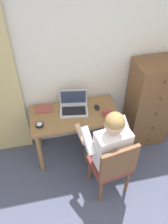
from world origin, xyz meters
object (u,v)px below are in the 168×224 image
desk_clock (40,125)px  laptop (74,106)px  person_seated (107,142)px  coffee_mug (106,113)px  notebook_pad (44,109)px  desk (74,121)px  dresser (150,104)px  chair (113,165)px  computer_mouse (97,107)px

desk_clock → laptop: bearing=24.4°
person_seated → coffee_mug: size_ratio=10.10×
notebook_pad → laptop: bearing=-9.5°
desk → coffee_mug: bearing=-18.2°
dresser → chair: 1.05m
desk → notebook_pad: size_ratio=5.09×
computer_mouse → coffee_mug: size_ratio=0.83×
computer_mouse → coffee_mug: bearing=-64.8°
desk_clock → chair: bearing=-37.7°
laptop → desk_clock: laptop is taller
desk → desk_clock: size_ratio=11.88×
computer_mouse → desk_clock: computer_mouse is taller
dresser → computer_mouse: (-0.74, -0.03, 0.11)m
laptop → computer_mouse: bearing=-9.2°
laptop → coffee_mug: bearing=-29.9°
desk → dresser: size_ratio=0.85×
laptop → coffee_mug: 0.41m
desk_clock → notebook_pad: desk_clock is taller
chair → computer_mouse: chair is taller
desk → computer_mouse: 0.33m
dresser → person_seated: (-0.76, -0.56, 0.06)m
desk → laptop: size_ratio=2.85×
desk → desk_clock: 0.46m
desk → computer_mouse: computer_mouse is taller
dresser → coffee_mug: size_ratio=10.47×
person_seated → notebook_pad: (-0.62, 0.65, 0.04)m
computer_mouse → chair: bearing=-89.2°
chair → desk_clock: size_ratio=9.93×
coffee_mug → computer_mouse: bearing=114.7°
computer_mouse → notebook_pad: bearing=169.8°
chair → person_seated: person_seated is taller
chair → laptop: 0.85m
chair → laptop: (-0.28, 0.75, 0.27)m
coffee_mug → desk: bearing=161.8°
computer_mouse → notebook_pad: computer_mouse is taller
dresser → laptop: 1.03m
laptop → notebook_pad: size_ratio=1.79×
dresser → desk_clock: 1.47m
person_seated → coffee_mug: (0.10, 0.37, 0.08)m
person_seated → coffee_mug: person_seated is taller
notebook_pad → coffee_mug: bearing=-19.0°
chair → computer_mouse: 0.75m
computer_mouse → desk_clock: 0.73m
notebook_pad → dresser: bearing=-1.2°
person_seated → desk: bearing=118.9°
dresser → coffee_mug: bearing=-163.9°
dresser → notebook_pad: size_ratio=5.98×
computer_mouse → coffee_mug: 0.18m
desk → chair: bearing=-66.2°
chair → laptop: bearing=110.7°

